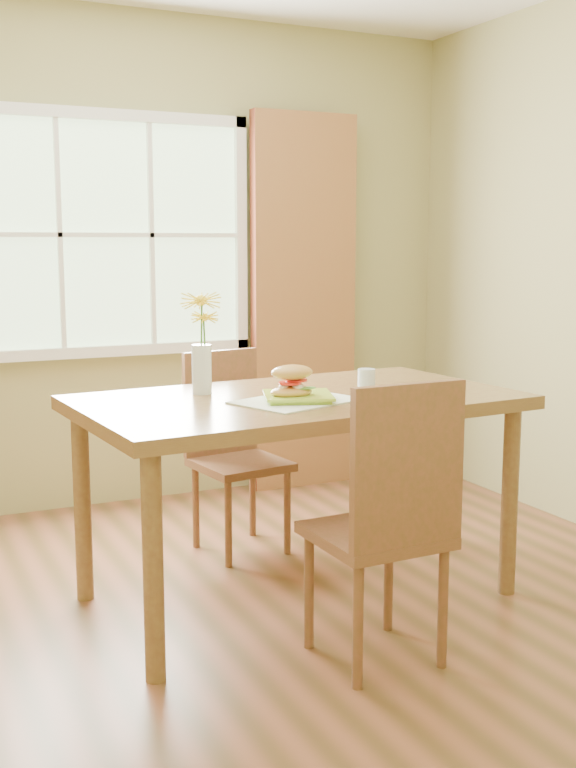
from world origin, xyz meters
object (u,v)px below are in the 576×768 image
at_px(dining_table, 298,417).
at_px(water_glass, 366,383).
at_px(chair_near, 390,513).
at_px(croissant_sandwich, 292,382).
at_px(chair_far, 232,441).
at_px(flower_vase, 202,334).

bearing_deg(dining_table, water_glass, -25.04).
distance_m(chair_near, croissant_sandwich, 0.70).
relative_size(dining_table, chair_far, 1.91).
xyz_separation_m(dining_table, flower_vase, (-0.33, 0.21, 0.33)).
relative_size(chair_near, water_glass, 9.53).
height_order(chair_near, flower_vase, flower_vase).
relative_size(chair_far, water_glass, 8.91).
relative_size(chair_far, croissant_sandwich, 5.24).
xyz_separation_m(chair_far, croissant_sandwich, (-0.08, -0.83, 0.41)).
height_order(croissant_sandwich, water_glass, croissant_sandwich).
xyz_separation_m(chair_near, chair_far, (-0.01, 1.41, -0.04)).
relative_size(croissant_sandwich, water_glass, 1.70).
bearing_deg(water_glass, dining_table, 158.96).
height_order(chair_near, croissant_sandwich, chair_near).
xyz_separation_m(chair_far, flower_vase, (-0.32, -0.49, 0.58)).
height_order(dining_table, chair_near, chair_near).
height_order(chair_near, chair_far, chair_near).
relative_size(chair_far, flower_vase, 2.29).
distance_m(dining_table, flower_vase, 0.52).
height_order(dining_table, croissant_sandwich, croissant_sandwich).
bearing_deg(croissant_sandwich, chair_far, 87.29).
distance_m(croissant_sandwich, flower_vase, 0.45).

